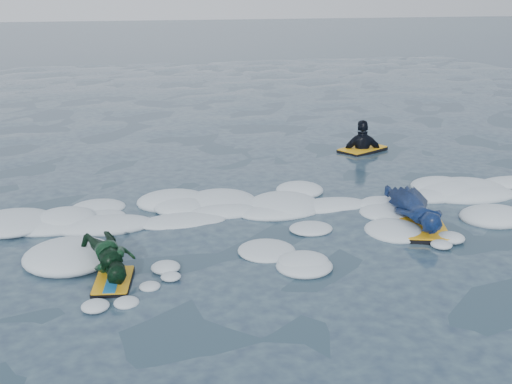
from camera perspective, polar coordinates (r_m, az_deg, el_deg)
ground at (r=7.82m, az=-3.17°, el=-5.81°), size 120.00×120.00×0.00m
foam_band at (r=8.76m, az=-4.50°, el=-3.19°), size 12.00×3.10×0.30m
prone_woman_unit at (r=9.04m, az=14.03°, el=-1.57°), size 0.90×1.69×0.42m
prone_child_unit at (r=7.39m, az=-12.73°, el=-5.88°), size 0.67×1.17×0.42m
waiting_rider_unit at (r=13.02m, az=9.41°, el=3.16°), size 1.13×0.94×1.48m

